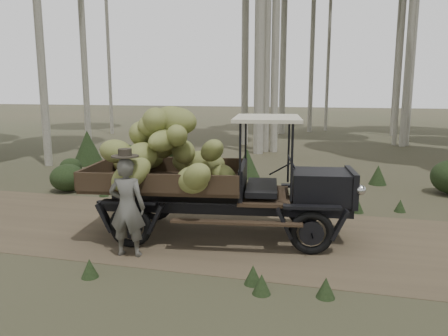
{
  "coord_description": "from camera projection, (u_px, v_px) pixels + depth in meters",
  "views": [
    {
      "loc": [
        0.26,
        -8.13,
        2.89
      ],
      "look_at": [
        -1.83,
        -0.09,
        1.37
      ],
      "focal_mm": 35.0,
      "sensor_mm": 36.0,
      "label": 1
    }
  ],
  "objects": [
    {
      "name": "farmer",
      "position": [
        127.0,
        206.0,
        7.49
      ],
      "size": [
        0.68,
        0.51,
        1.89
      ],
      "rotation": [
        0.0,
        0.0,
        3.25
      ],
      "color": "#55544E",
      "rests_on": "ground"
    },
    {
      "name": "dirt_track",
      "position": [
        318.0,
        242.0,
        8.33
      ],
      "size": [
        70.0,
        4.0,
        0.01
      ],
      "primitive_type": "cube",
      "color": "brown",
      "rests_on": "ground"
    },
    {
      "name": "banana_truck",
      "position": [
        191.0,
        158.0,
        8.47
      ],
      "size": [
        5.35,
        2.9,
        2.65
      ],
      "rotation": [
        0.0,
        0.0,
        0.14
      ],
      "color": "black",
      "rests_on": "ground"
    },
    {
      "name": "ground",
      "position": [
        318.0,
        242.0,
        8.33
      ],
      "size": [
        120.0,
        120.0,
        0.0
      ],
      "primitive_type": "plane",
      "color": "#473D2B",
      "rests_on": "ground"
    },
    {
      "name": "undergrowth",
      "position": [
        310.0,
        208.0,
        8.72
      ],
      "size": [
        22.97,
        20.5,
        1.34
      ],
      "color": "#233319",
      "rests_on": "ground"
    }
  ]
}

